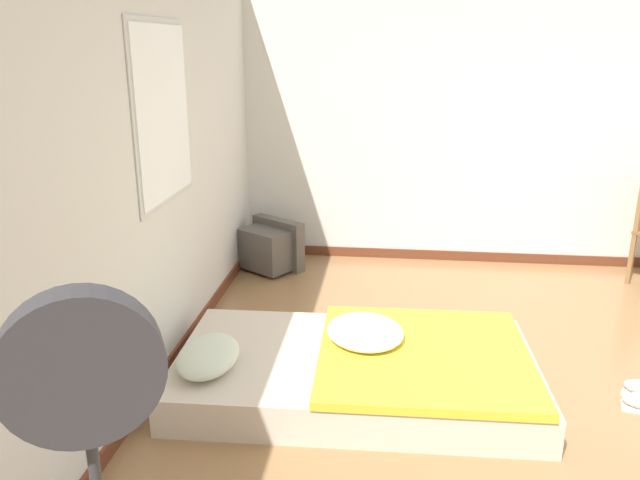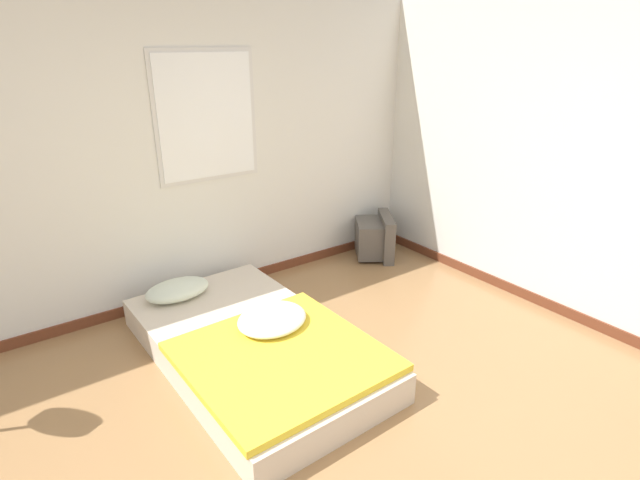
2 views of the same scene
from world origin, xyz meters
TOP-DOWN VIEW (x-y plane):
  - wall_back at (0.01, 2.58)m, footprint 7.78×0.08m
  - mattress_bed at (0.24, 1.35)m, footprint 1.24×2.12m
  - crt_tv at (2.23, 2.26)m, footprint 0.59×0.62m

SIDE VIEW (x-z plane):
  - mattress_bed at x=0.24m, z-range -0.04..0.32m
  - crt_tv at x=2.23m, z-range -0.01..0.44m
  - wall_back at x=0.01m, z-range -0.01..2.59m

